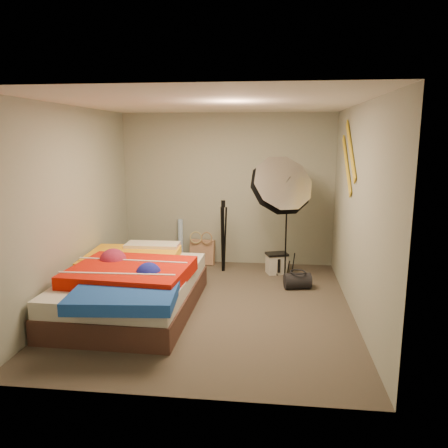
# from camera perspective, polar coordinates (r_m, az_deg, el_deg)

# --- Properties ---
(floor) EXTENTS (4.00, 4.00, 0.00)m
(floor) POSITION_cam_1_polar(r_m,az_deg,el_deg) (5.66, -1.72, -10.66)
(floor) COLOR #4F453C
(floor) RESTS_ON ground
(ceiling) EXTENTS (4.00, 4.00, 0.00)m
(ceiling) POSITION_cam_1_polar(r_m,az_deg,el_deg) (5.26, -1.89, 15.49)
(ceiling) COLOR silver
(ceiling) RESTS_ON wall_back
(wall_back) EXTENTS (3.50, 0.00, 3.50)m
(wall_back) POSITION_cam_1_polar(r_m,az_deg,el_deg) (7.28, 0.46, 4.49)
(wall_back) COLOR gray
(wall_back) RESTS_ON floor
(wall_front) EXTENTS (3.50, 0.00, 3.50)m
(wall_front) POSITION_cam_1_polar(r_m,az_deg,el_deg) (3.39, -6.66, -3.59)
(wall_front) COLOR gray
(wall_front) RESTS_ON floor
(wall_left) EXTENTS (0.00, 4.00, 4.00)m
(wall_left) POSITION_cam_1_polar(r_m,az_deg,el_deg) (5.83, -19.09, 2.14)
(wall_left) COLOR gray
(wall_left) RESTS_ON floor
(wall_right) EXTENTS (0.00, 4.00, 4.00)m
(wall_right) POSITION_cam_1_polar(r_m,az_deg,el_deg) (5.36, 17.07, 1.50)
(wall_right) COLOR gray
(wall_right) RESTS_ON floor
(tote_bag) EXTENTS (0.43, 0.22, 0.43)m
(tote_bag) POSITION_cam_1_polar(r_m,az_deg,el_deg) (7.39, -2.84, -3.66)
(tote_bag) COLOR tan
(tote_bag) RESTS_ON floor
(wrapping_roll) EXTENTS (0.13, 0.23, 0.75)m
(wrapping_roll) POSITION_cam_1_polar(r_m,az_deg,el_deg) (7.47, -5.69, -2.24)
(wrapping_roll) COLOR #4985C7
(wrapping_roll) RESTS_ON floor
(camera_case) EXTENTS (0.36, 0.30, 0.30)m
(camera_case) POSITION_cam_1_polar(r_m,az_deg,el_deg) (6.94, 6.88, -5.21)
(camera_case) COLOR beige
(camera_case) RESTS_ON floor
(duffel_bag) EXTENTS (0.40, 0.29, 0.23)m
(duffel_bag) POSITION_cam_1_polar(r_m,az_deg,el_deg) (6.32, 9.57, -7.33)
(duffel_bag) COLOR black
(duffel_bag) RESTS_ON floor
(wall_stripe_upper) EXTENTS (0.02, 0.91, 0.78)m
(wall_stripe_upper) POSITION_cam_1_polar(r_m,az_deg,el_deg) (5.87, 16.22, 9.25)
(wall_stripe_upper) COLOR gold
(wall_stripe_upper) RESTS_ON wall_right
(wall_stripe_lower) EXTENTS (0.02, 0.91, 0.78)m
(wall_stripe_lower) POSITION_cam_1_polar(r_m,az_deg,el_deg) (6.13, 15.73, 7.47)
(wall_stripe_lower) COLOR gold
(wall_stripe_lower) RESTS_ON wall_right
(bed) EXTENTS (1.54, 2.37, 0.63)m
(bed) POSITION_cam_1_polar(r_m,az_deg,el_deg) (5.54, -11.92, -7.91)
(bed) COLOR #4D2E26
(bed) RESTS_ON floor
(photo_umbrella) EXTENTS (1.01, 0.94, 1.95)m
(photo_umbrella) POSITION_cam_1_polar(r_m,az_deg,el_deg) (6.42, 7.35, 4.79)
(photo_umbrella) COLOR black
(photo_umbrella) RESTS_ON floor
(camera_tripod) EXTENTS (0.07, 0.07, 1.14)m
(camera_tripod) POSITION_cam_1_polar(r_m,az_deg,el_deg) (6.89, -0.11, -0.91)
(camera_tripod) COLOR black
(camera_tripod) RESTS_ON floor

